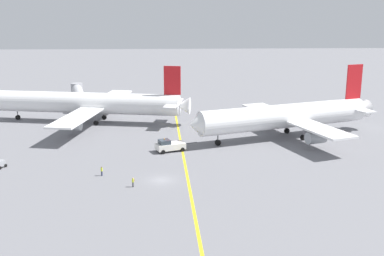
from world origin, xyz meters
TOP-DOWN VIEW (x-y plane):
  - ground_plane at (0.00, 0.00)m, footprint 600.00×600.00m
  - taxiway_stripe at (4.44, 10.00)m, footprint 3.59×119.97m
  - airliner_at_gate_left at (-20.18, 45.96)m, footprint 55.78×50.24m
  - airliner_being_pushed at (28.92, 27.32)m, footprint 47.27×38.47m
  - pushback_tug at (1.49, 17.67)m, footprint 9.28×4.92m
  - gse_gpu_cart_small at (-31.07, 8.30)m, footprint 2.30×2.56m
  - ground_crew_ramp_agent_by_cones at (-4.81, -3.07)m, footprint 0.49×0.36m
  - ground_crew_wing_walker_right at (-10.93, 2.85)m, footprint 0.36×0.36m
  - jet_bridge at (-27.23, 68.89)m, footprint 8.30×21.95m

SIDE VIEW (x-z plane):
  - ground_plane at x=0.00m, z-range 0.00..0.00m
  - taxiway_stripe at x=4.44m, z-range 0.00..0.01m
  - gse_gpu_cart_small at x=-31.07m, z-range -0.16..1.74m
  - ground_crew_ramp_agent_by_cones at x=-4.81m, z-range 0.04..1.76m
  - ground_crew_wing_walker_right at x=-10.93m, z-range 0.04..1.78m
  - pushback_tug at x=1.49m, z-range -0.22..2.74m
  - jet_bridge at x=-27.23m, z-range 1.25..7.32m
  - airliner_at_gate_left at x=-20.18m, z-range -2.60..12.96m
  - airliner_being_pushed at x=28.92m, z-range -3.09..13.50m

